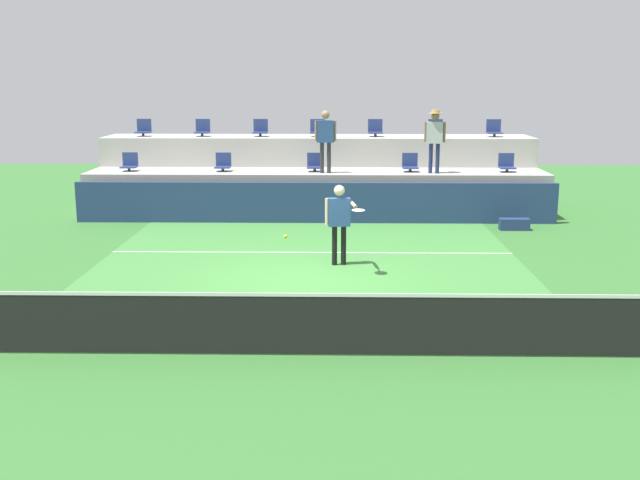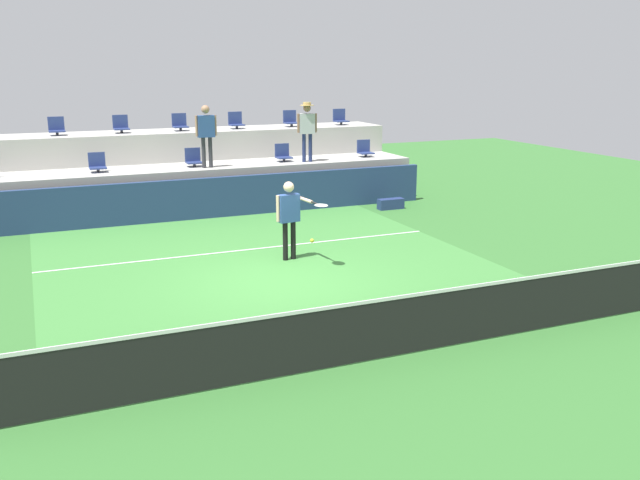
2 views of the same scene
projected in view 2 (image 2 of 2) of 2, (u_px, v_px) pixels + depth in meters
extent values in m
plane|color=#336B2D|center=(284.00, 280.00, 13.29)|extent=(40.00, 40.00, 0.00)
cube|color=#3D7F38|center=(267.00, 266.00, 14.18)|extent=(9.00, 10.00, 0.01)
cube|color=white|center=(247.00, 250.00, 15.43)|extent=(9.00, 0.06, 0.00)
cube|color=black|center=(381.00, 329.00, 9.62)|extent=(10.40, 0.01, 0.87)
cube|color=white|center=(381.00, 300.00, 9.51)|extent=(10.40, 0.02, 0.05)
cube|color=navy|center=(207.00, 198.00, 18.50)|extent=(13.00, 0.16, 1.10)
cube|color=#ADAAA3|center=(196.00, 188.00, 19.64)|extent=(13.00, 1.80, 1.25)
cube|color=#ADAAA3|center=(182.00, 165.00, 21.14)|extent=(13.00, 1.80, 2.10)
cylinder|color=#2D2D33|center=(98.00, 171.00, 18.33)|extent=(0.08, 0.08, 0.10)
cube|color=navy|center=(98.00, 168.00, 18.31)|extent=(0.44, 0.40, 0.04)
cube|color=navy|center=(97.00, 159.00, 18.42)|extent=(0.44, 0.04, 0.38)
cylinder|color=#2D2D33|center=(194.00, 165.00, 19.32)|extent=(0.08, 0.08, 0.10)
cube|color=navy|center=(194.00, 163.00, 19.30)|extent=(0.44, 0.40, 0.04)
cube|color=navy|center=(193.00, 154.00, 19.41)|extent=(0.44, 0.04, 0.38)
cylinder|color=#2D2D33|center=(284.00, 160.00, 20.34)|extent=(0.08, 0.08, 0.10)
cube|color=navy|center=(284.00, 158.00, 20.33)|extent=(0.44, 0.40, 0.04)
cube|color=navy|center=(282.00, 150.00, 20.43)|extent=(0.44, 0.04, 0.38)
cylinder|color=#2D2D33|center=(366.00, 155.00, 21.38)|extent=(0.08, 0.08, 0.10)
cube|color=navy|center=(366.00, 153.00, 21.36)|extent=(0.44, 0.40, 0.04)
cube|color=navy|center=(363.00, 146.00, 21.47)|extent=(0.44, 0.04, 0.38)
cylinder|color=#2D2D33|center=(57.00, 134.00, 19.39)|extent=(0.08, 0.08, 0.10)
cube|color=navy|center=(57.00, 131.00, 19.38)|extent=(0.44, 0.40, 0.04)
cube|color=navy|center=(56.00, 123.00, 19.48)|extent=(0.44, 0.04, 0.38)
cylinder|color=#2D2D33|center=(122.00, 131.00, 20.07)|extent=(0.08, 0.08, 0.10)
cube|color=navy|center=(122.00, 129.00, 20.05)|extent=(0.44, 0.40, 0.04)
cube|color=navy|center=(120.00, 121.00, 20.16)|extent=(0.44, 0.04, 0.38)
cylinder|color=#2D2D33|center=(181.00, 129.00, 20.72)|extent=(0.08, 0.08, 0.10)
cube|color=navy|center=(181.00, 127.00, 20.71)|extent=(0.44, 0.40, 0.04)
cube|color=navy|center=(179.00, 119.00, 20.82)|extent=(0.44, 0.04, 0.38)
cylinder|color=#2D2D33|center=(237.00, 127.00, 21.39)|extent=(0.08, 0.08, 0.10)
cube|color=navy|center=(237.00, 125.00, 21.38)|extent=(0.44, 0.40, 0.04)
cube|color=navy|center=(235.00, 118.00, 21.48)|extent=(0.44, 0.04, 0.38)
cylinder|color=#2D2D33|center=(292.00, 125.00, 22.09)|extent=(0.08, 0.08, 0.10)
cube|color=navy|center=(292.00, 123.00, 22.07)|extent=(0.44, 0.40, 0.04)
cube|color=navy|center=(290.00, 116.00, 22.18)|extent=(0.44, 0.04, 0.38)
cylinder|color=#2D2D33|center=(341.00, 123.00, 22.76)|extent=(0.08, 0.08, 0.10)
cube|color=navy|center=(341.00, 121.00, 22.74)|extent=(0.44, 0.40, 0.04)
cube|color=navy|center=(339.00, 114.00, 22.85)|extent=(0.44, 0.04, 0.38)
cylinder|color=black|center=(285.00, 241.00, 14.54)|extent=(0.12, 0.12, 0.83)
cylinder|color=black|center=(293.00, 240.00, 14.63)|extent=(0.12, 0.12, 0.83)
cube|color=#2D4C8C|center=(289.00, 208.00, 14.41)|extent=(0.47, 0.23, 0.59)
sphere|color=beige|center=(289.00, 187.00, 14.29)|extent=(0.25, 0.25, 0.23)
cylinder|color=beige|center=(278.00, 209.00, 14.28)|extent=(0.08, 0.08, 0.55)
cylinder|color=beige|center=(306.00, 200.00, 14.26)|extent=(0.13, 0.53, 0.07)
cylinder|color=black|center=(314.00, 203.00, 13.96)|extent=(0.07, 0.26, 0.04)
ellipsoid|color=silver|center=(321.00, 205.00, 13.72)|extent=(0.30, 0.35, 0.03)
cylinder|color=#2D2D33|center=(204.00, 153.00, 19.04)|extent=(0.11, 0.11, 0.85)
cylinder|color=#2D2D33|center=(211.00, 152.00, 19.11)|extent=(0.11, 0.11, 0.85)
cube|color=#2D4C8C|center=(206.00, 126.00, 18.90)|extent=(0.46, 0.18, 0.60)
sphere|color=#A87A5B|center=(205.00, 109.00, 18.78)|extent=(0.23, 0.23, 0.23)
cylinder|color=#A87A5B|center=(197.00, 126.00, 18.79)|extent=(0.07, 0.07, 0.57)
cylinder|color=#A87A5B|center=(215.00, 125.00, 18.99)|extent=(0.07, 0.07, 0.57)
cylinder|color=navy|center=(304.00, 148.00, 20.20)|extent=(0.13, 0.13, 0.83)
cylinder|color=navy|center=(310.00, 148.00, 20.24)|extent=(0.13, 0.13, 0.83)
cube|color=#B2B2B7|center=(307.00, 124.00, 20.04)|extent=(0.48, 0.27, 0.59)
sphere|color=#846047|center=(307.00, 108.00, 19.93)|extent=(0.27, 0.27, 0.22)
cylinder|color=#846047|center=(298.00, 123.00, 19.99)|extent=(0.08, 0.08, 0.55)
cylinder|color=#846047|center=(316.00, 123.00, 20.09)|extent=(0.08, 0.08, 0.55)
cylinder|color=tan|center=(307.00, 105.00, 19.91)|extent=(0.48, 0.48, 0.01)
cylinder|color=tan|center=(307.00, 104.00, 19.90)|extent=(0.28, 0.28, 0.09)
sphere|color=#CCE033|center=(312.00, 241.00, 10.94)|extent=(0.07, 0.07, 0.07)
cube|color=navy|center=(391.00, 204.00, 19.76)|extent=(0.76, 0.28, 0.30)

